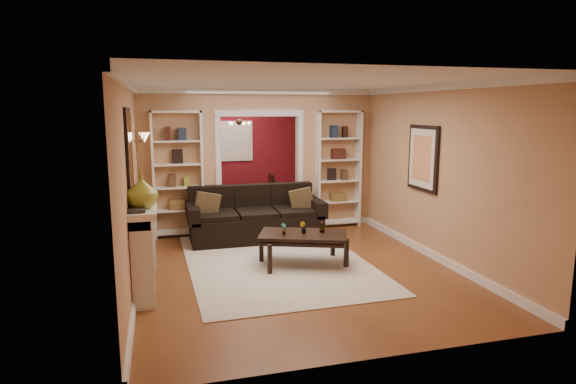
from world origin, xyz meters
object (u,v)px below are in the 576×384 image
object	(u,v)px
bookshelf_left	(178,175)
bookshelf_right	(338,169)
sofa	(255,214)
coffee_table	(303,249)
fireplace	(146,245)
dining_table	(240,202)

from	to	relation	value
bookshelf_left	bookshelf_right	bearing A→B (deg)	0.00
sofa	coffee_table	world-z (taller)	sofa
bookshelf_left	fireplace	bearing A→B (deg)	-102.05
coffee_table	bookshelf_right	size ratio (longest dim) A/B	0.56
sofa	coffee_table	size ratio (longest dim) A/B	1.88
bookshelf_left	fireplace	xyz separation A→B (m)	(-0.54, -2.53, -0.57)
fireplace	dining_table	xyz separation A→B (m)	(1.95, 4.19, -0.31)
sofa	bookshelf_left	size ratio (longest dim) A/B	1.05
coffee_table	fireplace	distance (m)	2.31
bookshelf_left	dining_table	distance (m)	2.35
sofa	dining_table	distance (m)	2.25
bookshelf_left	sofa	bearing A→B (deg)	-23.89
sofa	bookshelf_right	xyz separation A→B (m)	(1.79, 0.58, 0.68)
coffee_table	bookshelf_left	distance (m)	2.92
coffee_table	bookshelf_right	bearing A→B (deg)	78.43
sofa	dining_table	world-z (taller)	sofa
fireplace	dining_table	world-z (taller)	fireplace
coffee_table	bookshelf_right	xyz separation A→B (m)	(1.38, 2.19, 0.91)
coffee_table	bookshelf_left	size ratio (longest dim) A/B	0.56
bookshelf_right	fireplace	distance (m)	4.47
bookshelf_left	dining_table	size ratio (longest dim) A/B	1.51
bookshelf_right	fireplace	size ratio (longest dim) A/B	1.35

